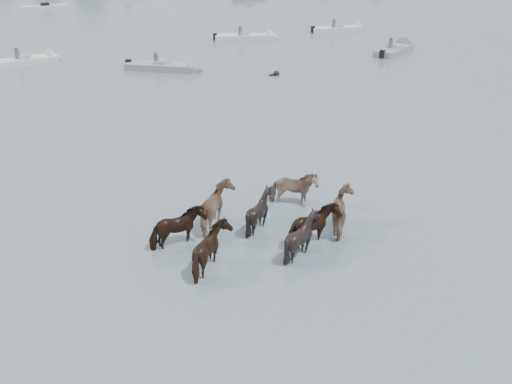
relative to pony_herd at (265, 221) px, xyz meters
name	(u,v)px	position (x,y,z in m)	size (l,w,h in m)	color
ground	(201,240)	(-2.01, 0.42, -0.55)	(400.00, 400.00, 0.00)	slate
pony_herd	(265,221)	(0.00, 0.00, 0.00)	(7.02, 4.56, 1.61)	black
swimming_pony	(276,74)	(7.94, 19.76, -0.45)	(0.72, 0.44, 0.44)	black
motorboat_a	(35,60)	(-8.05, 29.27, -0.32)	(5.31, 3.08, 1.92)	silver
motorboat_b	(173,67)	(1.43, 23.48, -0.32)	(5.67, 4.28, 1.92)	gray
motorboat_c	(253,37)	(10.78, 33.20, -0.32)	(6.12, 2.83, 1.92)	silver
motorboat_d	(397,49)	(20.47, 24.05, -0.32)	(5.27, 4.37, 1.92)	gray
motorboat_e	(344,29)	(21.05, 34.61, -0.32)	(5.95, 1.93, 1.92)	silver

